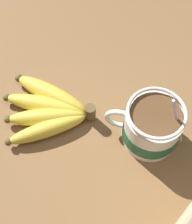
{
  "coord_description": "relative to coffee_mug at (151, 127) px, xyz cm",
  "views": [
    {
      "loc": [
        -2.14,
        24.46,
        55.59
      ],
      "look_at": [
        4.37,
        -2.66,
        7.24
      ],
      "focal_mm": 50.0,
      "sensor_mm": 36.0,
      "label": 1
    }
  ],
  "objects": [
    {
      "name": "table",
      "position": [
        5.72,
        2.0,
        -5.79
      ],
      "size": [
        90.44,
        90.44,
        3.09
      ],
      "color": "brown",
      "rests_on": "ground"
    },
    {
      "name": "coffee_mug",
      "position": [
        0.0,
        0.0,
        0.0
      ],
      "size": [
        14.38,
        10.12,
        13.57
      ],
      "color": "white",
      "rests_on": "table"
    },
    {
      "name": "banana_bunch",
      "position": [
        19.41,
        -0.49,
        -2.57
      ],
      "size": [
        18.43,
        16.51,
        4.09
      ],
      "color": "brown",
      "rests_on": "table"
    }
  ]
}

